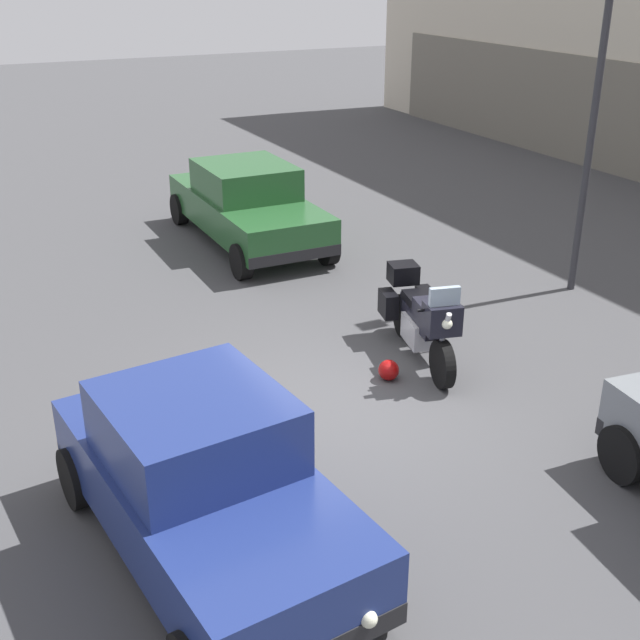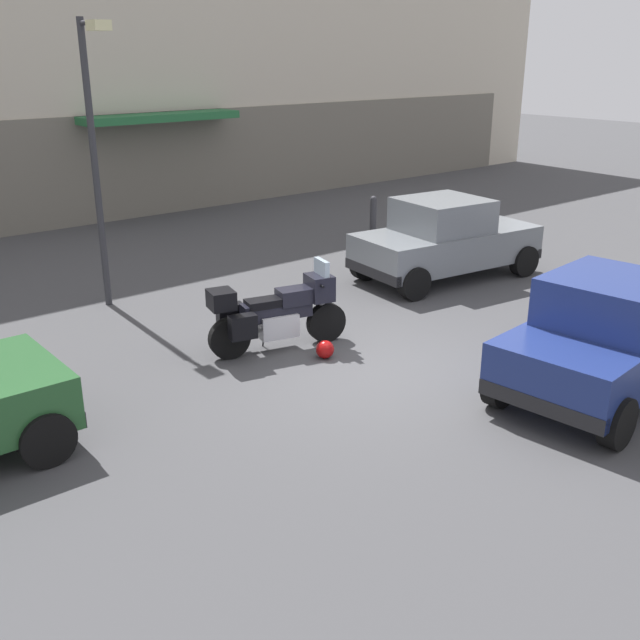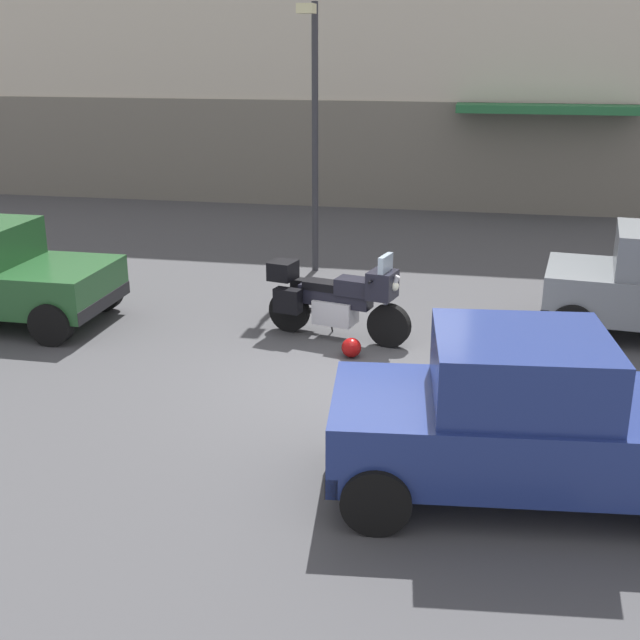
# 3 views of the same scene
# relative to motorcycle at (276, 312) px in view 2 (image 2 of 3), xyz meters

# --- Properties ---
(ground_plane) EXTENTS (80.00, 80.00, 0.00)m
(ground_plane) POSITION_rel_motorcycle_xyz_m (0.72, -1.61, -0.62)
(ground_plane) COLOR #424244
(building_facade_rear) EXTENTS (38.69, 3.40, 9.93)m
(building_facade_rear) POSITION_rel_motorcycle_xyz_m (0.72, 11.55, 4.30)
(building_facade_rear) COLOR beige
(building_facade_rear) RESTS_ON ground
(motorcycle) EXTENTS (2.23, 1.03, 1.36)m
(motorcycle) POSITION_rel_motorcycle_xyz_m (0.00, 0.00, 0.00)
(motorcycle) COLOR black
(motorcycle) RESTS_ON ground
(helmet) EXTENTS (0.28, 0.28, 0.28)m
(helmet) POSITION_rel_motorcycle_xyz_m (0.37, -0.73, -0.48)
(helmet) COLOR #990C0C
(helmet) RESTS_ON ground
(car_hatchback_near) EXTENTS (4.00, 2.18, 1.64)m
(car_hatchback_near) POSITION_rel_motorcycle_xyz_m (4.93, 0.96, 0.19)
(car_hatchback_near) COLOR slate
(car_hatchback_near) RESTS_ON ground
(car_wagon_end) EXTENTS (4.00, 2.15, 1.64)m
(car_wagon_end) POSITION_rel_motorcycle_xyz_m (2.60, -4.03, 0.19)
(car_wagon_end) COLOR navy
(car_wagon_end) RESTS_ON ground
(streetlamp_curbside) EXTENTS (0.28, 0.94, 4.91)m
(streetlamp_curbside) POSITION_rel_motorcycle_xyz_m (-1.08, 3.59, 2.35)
(streetlamp_curbside) COLOR #2D2D33
(streetlamp_curbside) RESTS_ON ground
(bollard_curbside) EXTENTS (0.16, 0.16, 1.02)m
(bollard_curbside) POSITION_rel_motorcycle_xyz_m (6.27, 4.48, -0.08)
(bollard_curbside) COLOR #333338
(bollard_curbside) RESTS_ON ground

